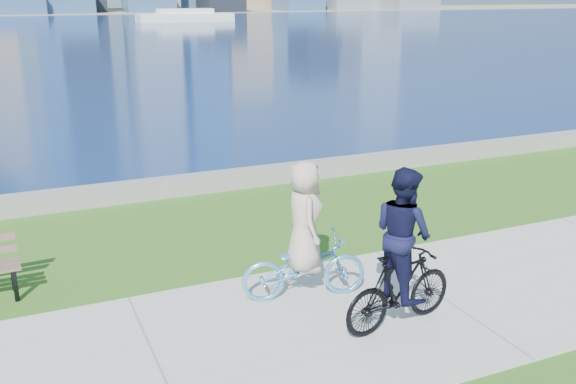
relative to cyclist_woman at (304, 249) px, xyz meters
name	(u,v)px	position (x,y,z in m)	size (l,w,h in m)	color
ground	(157,362)	(-2.24, -0.78, -0.74)	(320.00, 320.00, 0.00)	#2E5F19
concrete_path	(157,362)	(-2.24, -0.78, -0.73)	(80.00, 3.50, 0.02)	#AFAEA9
seawall	(86,197)	(-2.24, 5.42, -0.57)	(90.00, 0.50, 0.35)	gray
bay_water	(9,30)	(-2.24, 71.22, -0.74)	(320.00, 131.00, 0.01)	navy
far_shore	(1,13)	(-2.24, 129.22, -0.68)	(320.00, 30.00, 0.12)	gray
ferry_far	(185,16)	(20.34, 81.27, -0.01)	(12.95, 3.70, 1.76)	white
cyclist_woman	(304,249)	(0.00, 0.00, 0.00)	(0.95, 1.83, 1.95)	#5BABDD
cyclist_man	(401,262)	(0.75, -1.21, 0.16)	(0.73, 1.73, 2.08)	black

